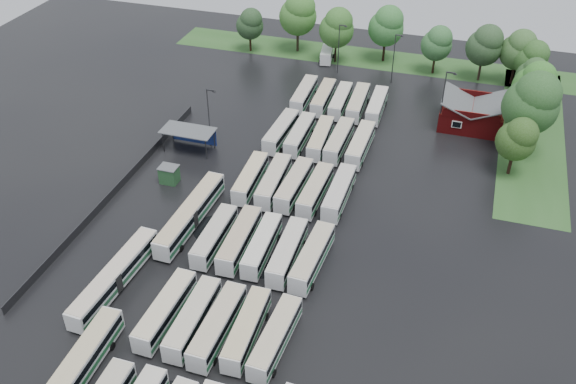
% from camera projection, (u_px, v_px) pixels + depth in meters
% --- Properties ---
extents(ground, '(160.00, 160.00, 0.00)m').
position_uv_depth(ground, '(243.00, 259.00, 79.44)').
color(ground, black).
rests_on(ground, ground).
extents(brick_building, '(10.07, 8.60, 5.39)m').
position_uv_depth(brick_building, '(471.00, 116.00, 105.70)').
color(brick_building, '#670A0C').
rests_on(brick_building, ground).
extents(wash_shed, '(8.20, 4.20, 3.58)m').
position_uv_depth(wash_shed, '(189.00, 132.00, 99.07)').
color(wash_shed, '#2D2D30').
rests_on(wash_shed, ground).
extents(utility_hut, '(2.70, 2.20, 2.62)m').
position_uv_depth(utility_hut, '(169.00, 174.00, 92.46)').
color(utility_hut, '#224E27').
rests_on(utility_hut, ground).
extents(grass_strip_north, '(80.00, 10.00, 0.01)m').
position_uv_depth(grass_strip_north, '(367.00, 58.00, 129.32)').
color(grass_strip_north, '#2A5421').
rests_on(grass_strip_north, ground).
extents(grass_strip_east, '(10.00, 50.00, 0.01)m').
position_uv_depth(grass_strip_east, '(532.00, 135.00, 104.34)').
color(grass_strip_east, '#2A5421').
rests_on(grass_strip_east, ground).
extents(west_fence, '(0.10, 50.00, 1.20)m').
position_uv_depth(west_fence, '(117.00, 189.00, 90.78)').
color(west_fence, '#2D2D30').
rests_on(west_fence, ground).
extents(bus_r1c0, '(2.59, 11.04, 3.06)m').
position_uv_depth(bus_r1c0, '(165.00, 310.00, 69.99)').
color(bus_r1c0, silver).
rests_on(bus_r1c0, ground).
extents(bus_r1c1, '(2.45, 10.92, 3.03)m').
position_uv_depth(bus_r1c1, '(193.00, 319.00, 69.04)').
color(bus_r1c1, silver).
rests_on(bus_r1c1, ground).
extents(bus_r1c2, '(2.51, 11.11, 3.08)m').
position_uv_depth(bus_r1c2, '(218.00, 326.00, 68.15)').
color(bus_r1c2, silver).
rests_on(bus_r1c2, ground).
extents(bus_r1c3, '(2.61, 10.68, 2.95)m').
position_uv_depth(bus_r1c3, '(247.00, 329.00, 67.84)').
color(bus_r1c3, silver).
rests_on(bus_r1c3, ground).
extents(bus_r1c4, '(2.77, 10.76, 2.97)m').
position_uv_depth(bus_r1c4, '(275.00, 338.00, 66.88)').
color(bus_r1c4, silver).
rests_on(bus_r1c4, ground).
extents(bus_r2c0, '(2.34, 10.63, 2.96)m').
position_uv_depth(bus_r2c0, '(214.00, 236.00, 80.52)').
color(bus_r2c0, silver).
rests_on(bus_r2c0, ground).
extents(bus_r2c1, '(2.72, 11.19, 3.10)m').
position_uv_depth(bus_r2c1, '(239.00, 240.00, 79.84)').
color(bus_r2c1, silver).
rests_on(bus_r2c1, ground).
extents(bus_r2c2, '(2.58, 10.59, 2.93)m').
position_uv_depth(bus_r2c2, '(262.00, 245.00, 79.09)').
color(bus_r2c2, silver).
rests_on(bus_r2c2, ground).
extents(bus_r2c3, '(2.56, 10.99, 3.05)m').
position_uv_depth(bus_r2c3, '(287.00, 252.00, 77.97)').
color(bus_r2c3, silver).
rests_on(bus_r2c3, ground).
extents(bus_r2c4, '(2.87, 11.22, 3.10)m').
position_uv_depth(bus_r2c4, '(312.00, 257.00, 77.14)').
color(bus_r2c4, silver).
rests_on(bus_r2c4, ground).
extents(bus_r3c0, '(2.72, 10.76, 2.97)m').
position_uv_depth(bus_r3c0, '(250.00, 178.00, 91.13)').
color(bus_r3c0, silver).
rests_on(bus_r3c0, ground).
extents(bus_r3c1, '(2.78, 11.16, 3.08)m').
position_uv_depth(bus_r3c1, '(273.00, 181.00, 90.37)').
color(bus_r3c1, silver).
rests_on(bus_r3c1, ground).
extents(bus_r3c2, '(2.63, 11.00, 3.04)m').
position_uv_depth(bus_r3c2, '(294.00, 185.00, 89.71)').
color(bus_r3c2, silver).
rests_on(bus_r3c2, ground).
extents(bus_r3c3, '(2.57, 10.87, 3.01)m').
position_uv_depth(bus_r3c3, '(315.00, 190.00, 88.63)').
color(bus_r3c3, silver).
rests_on(bus_r3c3, ground).
extents(bus_r3c4, '(2.39, 11.11, 3.09)m').
position_uv_depth(bus_r3c4, '(339.00, 193.00, 88.10)').
color(bus_r3c4, silver).
rests_on(bus_r3c4, ground).
extents(bus_r4c0, '(2.75, 11.16, 3.08)m').
position_uv_depth(bus_r4c0, '(281.00, 131.00, 101.80)').
color(bus_r4c0, silver).
rests_on(bus_r4c0, ground).
extents(bus_r4c1, '(2.36, 10.76, 2.99)m').
position_uv_depth(bus_r4c1, '(300.00, 135.00, 101.07)').
color(bus_r4c1, silver).
rests_on(bus_r4c1, ground).
extents(bus_r4c2, '(2.78, 10.72, 2.96)m').
position_uv_depth(bus_r4c2, '(321.00, 138.00, 100.18)').
color(bus_r4c2, silver).
rests_on(bus_r4c2, ground).
extents(bus_r4c3, '(2.46, 10.97, 3.05)m').
position_uv_depth(bus_r4c3, '(339.00, 141.00, 99.51)').
color(bus_r4c3, silver).
rests_on(bus_r4c3, ground).
extents(bus_r4c4, '(2.49, 11.15, 3.10)m').
position_uv_depth(bus_r4c4, '(360.00, 145.00, 98.50)').
color(bus_r4c4, silver).
rests_on(bus_r4c4, ground).
extents(bus_r5c0, '(2.65, 11.01, 3.05)m').
position_uv_depth(bus_r5c0, '(304.00, 94.00, 112.41)').
color(bus_r5c0, silver).
rests_on(bus_r5c0, ground).
extents(bus_r5c1, '(2.59, 10.74, 2.97)m').
position_uv_depth(bus_r5c1, '(323.00, 98.00, 111.51)').
color(bus_r5c1, silver).
rests_on(bus_r5c1, ground).
extents(bus_r5c2, '(2.59, 10.62, 2.94)m').
position_uv_depth(bus_r5c2, '(340.00, 101.00, 110.52)').
color(bus_r5c2, silver).
rests_on(bus_r5c2, ground).
extents(bus_r5c3, '(2.71, 10.99, 3.04)m').
position_uv_depth(bus_r5c3, '(358.00, 103.00, 109.84)').
color(bus_r5c3, silver).
rests_on(bus_r5c3, ground).
extents(bus_r5c4, '(2.52, 10.65, 2.95)m').
position_uv_depth(bus_r5c4, '(377.00, 106.00, 109.12)').
color(bus_r5c4, silver).
rests_on(bus_r5c4, ground).
extents(artic_bus_west_a, '(2.73, 16.33, 3.02)m').
position_uv_depth(artic_bus_west_a, '(74.00, 375.00, 62.95)').
color(artic_bus_west_a, silver).
rests_on(artic_bus_west_a, ground).
extents(artic_bus_west_b, '(2.78, 16.72, 3.09)m').
position_uv_depth(artic_bus_west_b, '(191.00, 214.00, 84.09)').
color(artic_bus_west_b, silver).
rests_on(artic_bus_west_b, ground).
extents(artic_bus_west_c, '(3.07, 16.11, 2.97)m').
position_uv_depth(artic_bus_west_c, '(115.00, 277.00, 74.40)').
color(artic_bus_west_c, silver).
rests_on(artic_bus_west_c, ground).
extents(minibus, '(2.97, 5.99, 2.50)m').
position_uv_depth(minibus, '(327.00, 54.00, 127.32)').
color(minibus, white).
rests_on(minibus, ground).
extents(tree_north_0, '(5.52, 5.52, 9.15)m').
position_uv_depth(tree_north_0, '(250.00, 24.00, 128.74)').
color(tree_north_0, black).
rests_on(tree_north_0, ground).
extents(tree_north_1, '(7.52, 7.52, 12.46)m').
position_uv_depth(tree_north_1, '(299.00, 13.00, 127.41)').
color(tree_north_1, '#2E2318').
rests_on(tree_north_1, ground).
extents(tree_north_2, '(6.77, 6.77, 11.22)m').
position_uv_depth(tree_north_2, '(337.00, 27.00, 123.46)').
color(tree_north_2, black).
rests_on(tree_north_2, ground).
extents(tree_north_3, '(6.92, 6.92, 11.46)m').
position_uv_depth(tree_north_3, '(387.00, 25.00, 123.81)').
color(tree_north_3, black).
rests_on(tree_north_3, ground).
extents(tree_north_4, '(5.81, 5.81, 9.63)m').
position_uv_depth(tree_north_4, '(437.00, 43.00, 119.79)').
color(tree_north_4, black).
rests_on(tree_north_4, ground).
extents(tree_north_5, '(6.64, 6.64, 11.01)m').
position_uv_depth(tree_north_5, '(485.00, 45.00, 116.77)').
color(tree_north_5, '#3B2C21').
rests_on(tree_north_5, ground).
extents(tree_north_6, '(6.47, 6.47, 10.71)m').
position_uv_depth(tree_north_6, '(519.00, 49.00, 115.61)').
color(tree_north_6, black).
rests_on(tree_north_6, ground).
extents(tree_east_0, '(5.76, 5.74, 9.50)m').
position_uv_depth(tree_east_0, '(518.00, 139.00, 91.34)').
color(tree_east_0, black).
rests_on(tree_east_0, ground).
extents(tree_east_1, '(8.37, 8.37, 13.86)m').
position_uv_depth(tree_east_1, '(533.00, 102.00, 94.39)').
color(tree_east_1, black).
rests_on(tree_east_1, ground).
extents(tree_east_2, '(6.76, 6.76, 11.20)m').
position_uv_depth(tree_east_2, '(535.00, 84.00, 103.19)').
color(tree_east_2, '#362416').
rests_on(tree_east_2, ground).
extents(tree_east_3, '(5.37, 5.37, 8.90)m').
position_uv_depth(tree_east_3, '(532.00, 75.00, 109.52)').
color(tree_east_3, black).
rests_on(tree_east_3, ground).
extents(tree_east_4, '(5.93, 5.93, 9.82)m').
position_uv_depth(tree_east_4, '(532.00, 59.00, 113.64)').
color(tree_east_4, '#372413').
rests_on(tree_east_4, ground).
extents(lamp_post_ne, '(1.65, 0.32, 10.69)m').
position_uv_depth(lamp_post_ne, '(444.00, 98.00, 101.46)').
color(lamp_post_ne, '#2D2D30').
rests_on(lamp_post_ne, ground).
extents(lamp_post_nw, '(1.52, 0.30, 9.88)m').
position_uv_depth(lamp_post_nw, '(209.00, 114.00, 98.17)').
color(lamp_post_nw, '#2D2D30').
rests_on(lamp_post_nw, ground).
extents(lamp_post_back_w, '(1.48, 0.29, 9.64)m').
position_uv_depth(lamp_post_back_w, '(339.00, 45.00, 120.30)').
color(lamp_post_back_w, '#2D2D30').
rests_on(lamp_post_back_w, ground).
extents(lamp_post_back_e, '(1.46, 0.28, 9.47)m').
position_uv_depth(lamp_post_back_e, '(394.00, 55.00, 116.81)').
color(lamp_post_back_e, '#2D2D30').
rests_on(lamp_post_back_e, ground).
extents(puddle_2, '(6.17, 6.17, 0.01)m').
position_uv_depth(puddle_2, '(216.00, 229.00, 84.23)').
color(puddle_2, black).
rests_on(puddle_2, ground).
extents(puddle_3, '(4.41, 4.41, 0.01)m').
position_uv_depth(puddle_3, '(261.00, 267.00, 78.30)').
color(puddle_3, black).
rests_on(puddle_3, ground).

